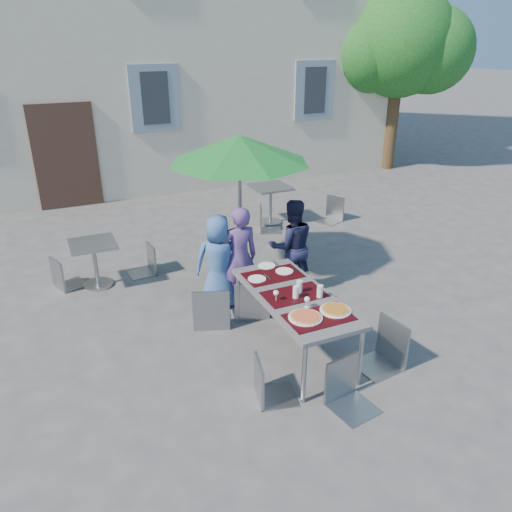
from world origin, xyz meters
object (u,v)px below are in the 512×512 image
dining_table (294,299)px  bg_chair_l_0 (61,255)px  cafe_table_1 (271,198)px  bg_chair_r_1 (333,195)px  child_2 (292,246)px  chair_5 (350,358)px  chair_3 (268,357)px  chair_4 (389,318)px  bg_chair_l_1 (266,205)px  bg_chair_r_0 (144,243)px  patio_umbrella (239,151)px  pizza_near_left (305,317)px  child_1 (239,257)px  chair_0 (210,283)px  cafe_table_0 (95,258)px  pizza_near_right (335,310)px  chair_2 (291,268)px  child_0 (219,262)px  chair_1 (251,274)px

dining_table → bg_chair_l_0: (-2.33, 2.83, -0.17)m
cafe_table_1 → bg_chair_r_1: (1.20, -0.38, 0.01)m
child_2 → chair_5: child_2 is taller
chair_3 → chair_4: bearing=-0.5°
chair_5 → bg_chair_l_1: size_ratio=1.06×
bg_chair_r_0 → cafe_table_1: bg_chair_r_0 is taller
cafe_table_1 → patio_umbrella: bearing=-126.7°
pizza_near_left → child_1: size_ratio=0.25×
dining_table → patio_umbrella: (0.23, 2.14, 1.26)m
chair_0 → cafe_table_0: (-1.18, 1.78, -0.17)m
dining_table → chair_3: (-0.64, -0.67, -0.18)m
pizza_near_right → chair_3: chair_3 is taller
bg_chair_r_0 → chair_5: bearing=-73.4°
dining_table → chair_3: chair_3 is taller
child_2 → cafe_table_1: child_2 is taller
cafe_table_0 → bg_chair_r_0: 0.78m
chair_4 → chair_2: bearing=102.1°
child_0 → chair_1: (0.26, -0.47, -0.04)m
child_0 → cafe_table_1: bearing=-103.3°
bg_chair_r_0 → pizza_near_left: bearing=-73.9°
child_2 → bg_chair_r_0: size_ratio=1.60×
pizza_near_right → child_0: size_ratio=0.26×
chair_0 → cafe_table_0: size_ratio=1.52×
dining_table → bg_chair_l_0: size_ratio=2.06×
pizza_near_right → cafe_table_0: bearing=123.3°
chair_3 → cafe_table_0: (-1.23, 3.36, -0.06)m
pizza_near_right → patio_umbrella: (-0.00, 2.65, 1.19)m
chair_5 → chair_3: bearing=150.1°
dining_table → pizza_near_left: bearing=-105.6°
chair_1 → chair_2: size_ratio=1.07×
child_0 → child_2: bearing=-155.8°
chair_2 → patio_umbrella: 1.83m
chair_1 → cafe_table_1: 3.65m
dining_table → cafe_table_0: dining_table is taller
patio_umbrella → bg_chair_r_1: size_ratio=2.35×
patio_umbrella → pizza_near_right: bearing=-90.0°
child_2 → bg_chair_l_1: bearing=-94.7°
chair_1 → chair_3: 1.67m
pizza_near_right → child_1: size_ratio=0.24×
child_0 → chair_5: (0.46, -2.46, -0.10)m
child_1 → chair_1: (0.00, -0.37, -0.09)m
child_2 → bg_chair_r_0: (-1.81, 1.44, -0.19)m
dining_table → bg_chair_r_0: bearing=111.3°
bg_chair_r_1 → bg_chair_r_0: bearing=-167.7°
chair_3 → patio_umbrella: bearing=72.8°
cafe_table_1 → chair_1: bearing=-119.9°
child_2 → chair_1: 0.97m
bg_chair_l_0 → dining_table: bearing=-50.6°
chair_1 → cafe_table_1: bearing=60.1°
chair_3 → chair_2: bearing=55.6°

